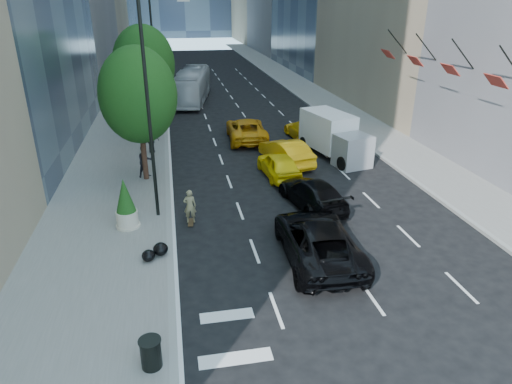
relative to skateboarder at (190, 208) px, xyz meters
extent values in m
plane|color=black|center=(4.99, -3.00, -0.82)|extent=(160.00, 160.00, 0.00)
cube|color=slate|center=(-4.01, 27.00, -0.74)|extent=(6.00, 120.00, 0.15)
cube|color=slate|center=(14.99, 27.00, -0.74)|extent=(4.00, 120.00, 0.15)
cylinder|color=black|center=(-1.51, 1.00, 4.33)|extent=(0.16, 0.16, 10.00)
cube|color=#99998C|center=(0.29, 1.00, 8.93)|extent=(0.50, 0.22, 0.15)
cylinder|color=black|center=(-1.51, 19.00, 4.33)|extent=(0.16, 0.16, 10.00)
cylinder|color=#321C13|center=(-2.21, 6.00, 0.91)|extent=(0.30, 0.30, 3.15)
ellipsoid|color=black|center=(-2.21, 6.00, 4.16)|extent=(4.20, 4.20, 5.25)
cylinder|color=#321C13|center=(-2.21, 16.00, 1.02)|extent=(0.30, 0.30, 3.38)
ellipsoid|color=black|center=(-2.21, 16.00, 4.51)|extent=(4.50, 4.50, 5.62)
cylinder|color=#321C13|center=(-2.21, 29.00, 0.80)|extent=(0.30, 0.30, 2.93)
ellipsoid|color=black|center=(-2.21, 29.00, 3.82)|extent=(3.90, 3.90, 4.88)
cylinder|color=black|center=(-1.41, 37.00, 1.93)|extent=(0.14, 0.14, 5.20)
imported|color=black|center=(-1.41, 37.00, 3.53)|extent=(2.48, 0.53, 1.00)
cylinder|color=black|center=(16.14, 1.00, 6.03)|extent=(1.75, 0.08, 1.75)
cube|color=#A43025|center=(15.49, 1.00, 5.18)|extent=(0.64, 1.30, 0.64)
cylinder|color=black|center=(16.14, 5.00, 6.03)|extent=(1.75, 0.08, 1.75)
cube|color=#A43025|center=(15.49, 5.00, 5.18)|extent=(0.64, 1.30, 0.64)
cylinder|color=black|center=(16.14, 9.00, 6.03)|extent=(1.75, 0.08, 1.75)
cube|color=#A43025|center=(15.49, 9.00, 5.18)|extent=(0.64, 1.30, 0.64)
cylinder|color=black|center=(16.14, 13.00, 6.03)|extent=(1.75, 0.08, 1.75)
cube|color=#A43025|center=(15.49, 13.00, 5.18)|extent=(0.64, 1.30, 0.64)
imported|color=olive|center=(0.00, 0.00, 0.00)|extent=(0.63, 0.45, 1.63)
imported|color=black|center=(4.90, -4.00, 0.02)|extent=(3.05, 6.14, 1.67)
imported|color=black|center=(6.19, 0.85, -0.10)|extent=(2.85, 5.22, 1.43)
imported|color=yellow|center=(5.49, 5.25, -0.07)|extent=(2.08, 4.47, 1.48)
imported|color=#F2A50C|center=(6.47, 7.36, -0.02)|extent=(2.78, 5.10, 1.59)
imported|color=orange|center=(4.89, 13.07, 0.00)|extent=(3.02, 5.98, 1.62)
imported|color=yellow|center=(9.19, 12.50, -0.12)|extent=(2.30, 4.93, 1.39)
imported|color=silver|center=(1.79, 27.71, 0.77)|extent=(4.68, 11.70, 3.18)
cube|color=white|center=(9.75, 9.02, 0.81)|extent=(2.98, 4.41, 2.37)
cube|color=gray|center=(10.43, 6.12, 0.19)|extent=(2.37, 2.17, 2.02)
cylinder|color=black|center=(9.62, 5.57, -0.38)|extent=(0.50, 0.92, 0.88)
cylinder|color=black|center=(11.41, 5.99, -0.38)|extent=(0.50, 0.92, 0.88)
cylinder|color=black|center=(8.53, 10.18, -0.38)|extent=(0.50, 0.92, 0.88)
cylinder|color=black|center=(10.32, 10.60, -0.38)|extent=(0.50, 0.92, 0.88)
imported|color=black|center=(-2.20, 6.32, 0.28)|extent=(1.13, 1.02, 1.88)
imported|color=black|center=(-1.96, 10.88, 0.19)|extent=(1.03, 0.49, 1.70)
cylinder|color=black|center=(-1.61, -9.00, -0.22)|extent=(0.59, 0.59, 0.89)
cylinder|color=beige|center=(-2.85, 0.00, -0.27)|extent=(0.98, 0.98, 0.78)
cone|color=black|center=(-2.85, 0.00, 0.90)|extent=(0.88, 0.88, 1.57)
ellipsoid|color=black|center=(-1.37, -2.81, -0.41)|extent=(0.61, 0.67, 0.52)
ellipsoid|color=black|center=(-1.85, -3.19, -0.44)|extent=(0.53, 0.59, 0.45)
camera|label=1|loc=(-0.57, -19.38, 9.02)|focal=32.00mm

